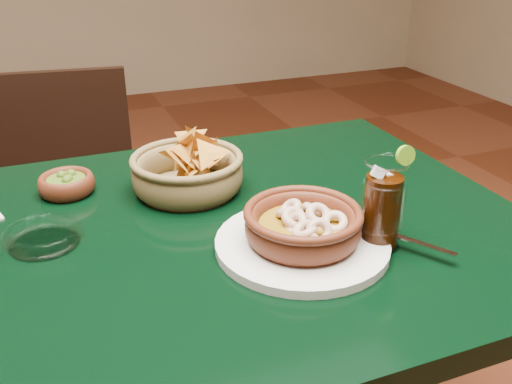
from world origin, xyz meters
name	(u,v)px	position (x,y,z in m)	size (l,w,h in m)	color
dining_table	(175,285)	(0.00, 0.00, 0.65)	(1.20, 0.80, 0.75)	black
dining_chair	(72,215)	(-0.13, 0.70, 0.46)	(0.44, 0.44, 0.84)	black
shrimp_plate	(303,230)	(0.18, -0.12, 0.78)	(0.33, 0.27, 0.08)	silver
chip_basket	(188,171)	(0.07, 0.15, 0.79)	(0.24, 0.24, 0.15)	olive
guacamole_ramekin	(67,184)	(-0.14, 0.22, 0.77)	(0.12, 0.12, 0.04)	#481D0F
cola_drink	(382,205)	(0.29, -0.15, 0.82)	(0.14, 0.14, 0.16)	white
glass_ashtray	(43,236)	(-0.19, 0.04, 0.76)	(0.13, 0.13, 0.03)	white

